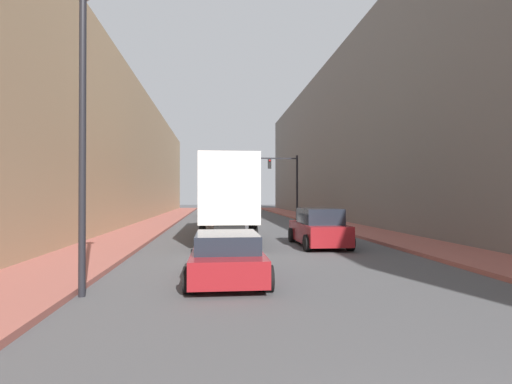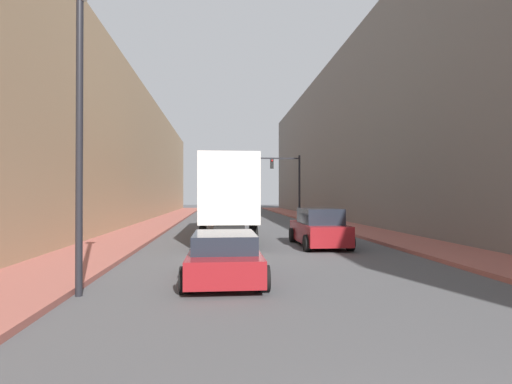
% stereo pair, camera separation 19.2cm
% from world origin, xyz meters
% --- Properties ---
extents(sidewalk_right, '(3.07, 80.00, 0.15)m').
position_xyz_m(sidewalk_right, '(7.00, 30.00, 0.07)').
color(sidewalk_right, '#9E564C').
rests_on(sidewalk_right, ground).
extents(sidewalk_left, '(3.07, 80.00, 0.15)m').
position_xyz_m(sidewalk_left, '(-7.00, 30.00, 0.07)').
color(sidewalk_left, '#9E564C').
rests_on(sidewalk_left, ground).
extents(building_right, '(6.00, 80.00, 15.42)m').
position_xyz_m(building_right, '(11.54, 30.00, 7.71)').
color(building_right, '#66605B').
rests_on(building_right, ground).
extents(building_left, '(6.00, 80.00, 11.76)m').
position_xyz_m(building_left, '(-11.54, 30.00, 5.88)').
color(building_left, tan).
rests_on(building_left, ground).
extents(semi_truck, '(2.58, 14.21, 4.15)m').
position_xyz_m(semi_truck, '(-1.70, 21.81, 2.37)').
color(semi_truck, silver).
rests_on(semi_truck, ground).
extents(sedan_car, '(2.14, 4.37, 1.30)m').
position_xyz_m(sedan_car, '(-1.96, 9.60, 0.63)').
color(sedan_car, maroon).
rests_on(sedan_car, ground).
extents(suv_car, '(2.08, 4.64, 1.74)m').
position_xyz_m(suv_car, '(2.44, 16.43, 0.81)').
color(suv_car, maroon).
rests_on(suv_car, ground).
extents(traffic_signal_gantry, '(7.85, 0.35, 6.08)m').
position_xyz_m(traffic_signal_gantry, '(3.34, 35.21, 4.29)').
color(traffic_signal_gantry, black).
rests_on(traffic_signal_gantry, ground).
extents(street_lamp, '(0.44, 0.44, 7.26)m').
position_xyz_m(street_lamp, '(-5.32, 8.04, 4.61)').
color(street_lamp, black).
rests_on(street_lamp, ground).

